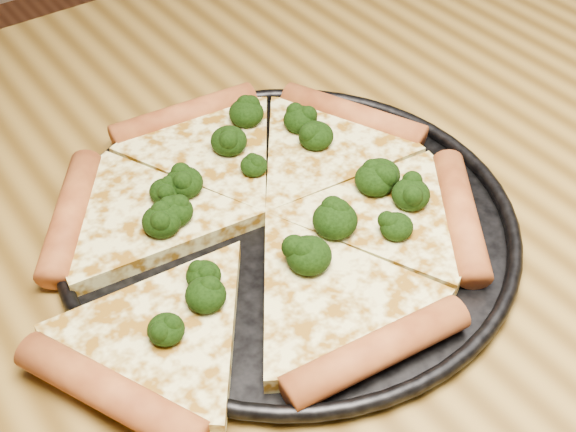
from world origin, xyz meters
TOP-DOWN VIEW (x-y plane):
  - dining_table at (0.00, 0.00)m, footprint 1.20×0.90m
  - pizza_pan at (-0.09, -0.02)m, footprint 0.39×0.39m
  - pizza at (-0.11, -0.01)m, footprint 0.42×0.37m
  - broccoli_florets at (-0.08, -0.00)m, footprint 0.27×0.23m

SIDE VIEW (x-z plane):
  - dining_table at x=0.00m, z-range 0.28..1.03m
  - pizza_pan at x=-0.09m, z-range 0.75..0.77m
  - pizza at x=-0.11m, z-range 0.75..0.78m
  - broccoli_florets at x=-0.08m, z-range 0.77..0.79m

